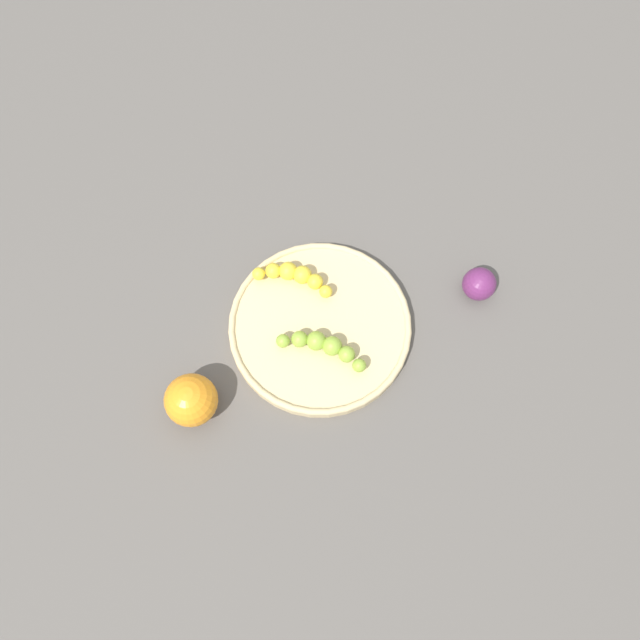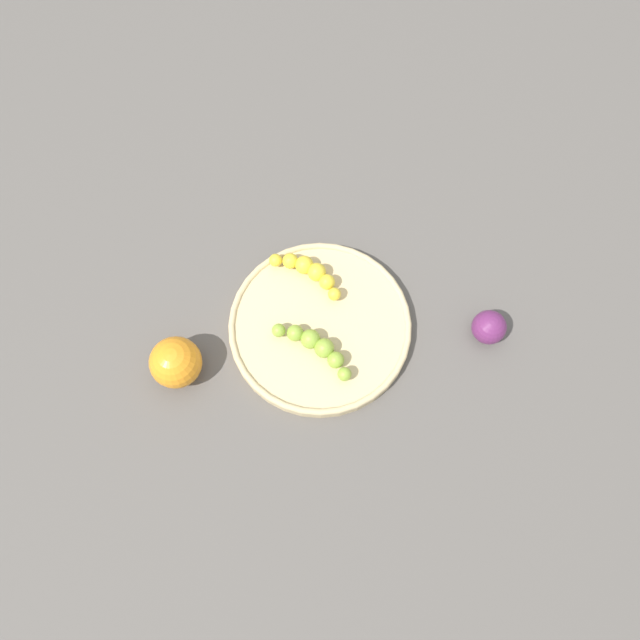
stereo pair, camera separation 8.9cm
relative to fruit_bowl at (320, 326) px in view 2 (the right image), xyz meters
The scene contains 6 objects.
ground_plane 0.01m from the fruit_bowl, ahead, with size 2.40×2.40×0.00m, color #56514C.
fruit_bowl is the anchor object (origin of this frame).
banana_yellow 0.09m from the fruit_bowl, 146.17° to the left, with size 0.12×0.05×0.03m.
banana_green 0.05m from the fruit_bowl, 54.86° to the right, with size 0.14×0.05×0.03m.
orange_fruit 0.22m from the fruit_bowl, 118.05° to the right, with size 0.08×0.08×0.08m, color orange.
plum_purple 0.25m from the fruit_bowl, 42.92° to the left, with size 0.05×0.05×0.05m, color #662659.
Camera 2 is at (0.22, -0.23, 0.87)m, focal length 33.89 mm.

